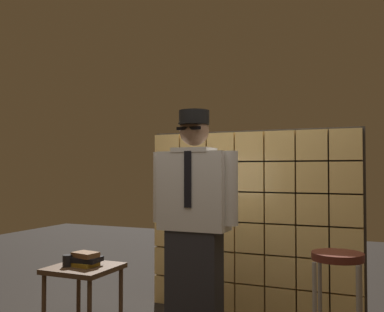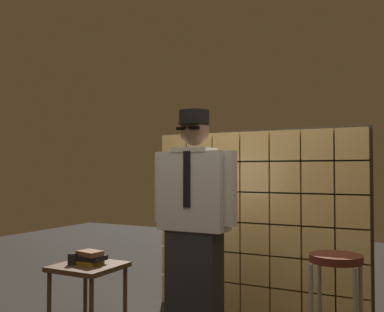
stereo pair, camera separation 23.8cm
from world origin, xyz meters
TOP-DOWN VIEW (x-y plane):
  - glass_block_wall at (0.00, 1.20)m, footprint 1.97×0.10m
  - standing_person at (-0.21, 0.37)m, footprint 0.70×0.29m
  - bar_stool at (0.84, 0.34)m, footprint 0.34×0.34m
  - side_table at (-1.16, 0.27)m, footprint 0.52×0.52m
  - book_stack at (-1.15, 0.28)m, footprint 0.24×0.20m
  - coffee_mug at (-1.27, 0.20)m, footprint 0.13×0.08m

SIDE VIEW (x-z plane):
  - side_table at x=-1.16m, z-range 0.19..0.70m
  - coffee_mug at x=-1.27m, z-range 0.51..0.61m
  - bar_stool at x=0.84m, z-range 0.19..0.95m
  - book_stack at x=-1.15m, z-range 0.51..0.63m
  - glass_block_wall at x=0.00m, z-range -0.02..1.68m
  - standing_person at x=-0.21m, z-range 0.04..1.80m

